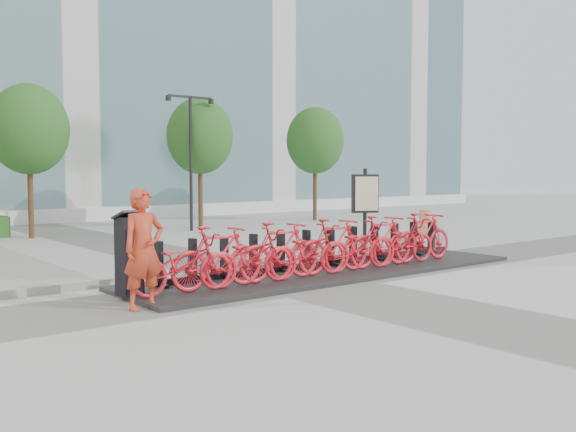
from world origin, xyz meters
TOP-DOWN VIEW (x-y plane):
  - ground at (0.00, 0.00)m, footprint 120.00×120.00m
  - glass_building at (14.00, 26.00)m, footprint 32.00×16.00m
  - tree_1 at (-1.50, 12.00)m, footprint 2.60×2.60m
  - tree_2 at (5.00, 12.00)m, footprint 2.60×2.60m
  - tree_3 at (11.00, 12.00)m, footprint 2.60×2.60m
  - streetlamp at (4.00, 11.00)m, footprint 2.00×0.20m
  - dock_pad at (1.30, 0.30)m, footprint 9.60×2.40m
  - dock_rail_posts at (1.36, 0.77)m, footprint 8.02×0.50m
  - bike_0 at (-2.60, -0.05)m, footprint 1.99×0.70m
  - bike_1 at (-1.88, -0.05)m, footprint 1.93×0.55m
  - bike_2 at (-1.16, -0.05)m, footprint 1.99×0.70m
  - bike_3 at (-0.44, -0.05)m, footprint 1.93×0.55m
  - bike_4 at (0.28, -0.05)m, footprint 1.99×0.70m
  - bike_5 at (1.00, -0.05)m, footprint 1.93×0.55m
  - bike_6 at (1.72, -0.05)m, footprint 1.99×0.70m
  - bike_7 at (2.44, -0.05)m, footprint 1.93×0.55m
  - bike_8 at (3.16, -0.05)m, footprint 1.99×0.70m
  - bike_9 at (3.88, -0.05)m, footprint 1.93×0.55m
  - kiosk at (-3.40, 0.38)m, footprint 0.51×0.45m
  - worker_red at (-3.54, -0.46)m, footprint 0.74×0.52m
  - construction_barrel at (8.72, 3.78)m, footprint 0.57×0.57m
  - map_sign at (4.33, 2.31)m, footprint 0.73×0.41m

SIDE VIEW (x-z plane):
  - ground at x=0.00m, z-range 0.00..0.00m
  - dock_pad at x=1.30m, z-range 0.00..0.08m
  - construction_barrel at x=8.72m, z-range 0.00..0.94m
  - dock_rail_posts at x=1.36m, z-range 0.08..0.93m
  - bike_0 at x=-2.60m, z-range 0.08..1.13m
  - bike_2 at x=-1.16m, z-range 0.08..1.13m
  - bike_4 at x=0.28m, z-range 0.08..1.13m
  - bike_6 at x=1.72m, z-range 0.08..1.13m
  - bike_8 at x=3.16m, z-range 0.08..1.13m
  - bike_1 at x=-1.88m, z-range 0.08..1.24m
  - bike_3 at x=-0.44m, z-range 0.08..1.24m
  - bike_5 at x=1.00m, z-range 0.08..1.24m
  - bike_7 at x=2.44m, z-range 0.08..1.24m
  - bike_9 at x=3.88m, z-range 0.08..1.24m
  - kiosk at x=-3.40m, z-range 0.05..1.54m
  - worker_red at x=-3.54m, z-range 0.00..1.95m
  - map_sign at x=4.33m, z-range 0.37..2.66m
  - streetlamp at x=4.00m, z-range 0.63..5.63m
  - tree_1 at x=-1.50m, z-range 1.04..6.14m
  - tree_2 at x=5.00m, z-range 1.04..6.14m
  - tree_3 at x=11.00m, z-range 1.04..6.14m
  - glass_building at x=14.00m, z-range 0.00..24.00m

